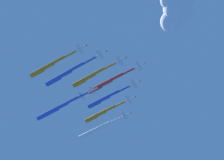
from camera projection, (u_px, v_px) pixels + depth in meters
The scene contains 10 objects.
jet_lead at pixel (106, 83), 217.60m from camera, with size 46.41×23.25×3.70m.
jet_port_inner at pixel (104, 99), 223.07m from camera, with size 43.55×22.14×3.72m.
jet_starboard_inner at pixel (89, 77), 214.06m from camera, with size 43.71×21.90×3.74m.
jet_port_mid at pixel (101, 114), 230.65m from camera, with size 43.31×21.90×3.70m.
jet_starboard_mid at pixel (65, 74), 213.20m from camera, with size 50.35×24.55×3.70m.
jet_port_outer at pixel (95, 130), 237.33m from camera, with size 46.50×22.96×3.67m.
jet_starboard_outer at pixel (48, 66), 209.12m from camera, with size 45.61×23.48×3.72m.
jet_trail_port at pixel (62, 106), 225.05m from camera, with size 45.64×23.17×3.73m.
jet_trail_starboard at pixel (53, 110), 227.61m from camera, with size 45.02×22.50×3.72m.
cloud_puff at pixel (177, 8), 211.23m from camera, with size 36.65×26.80×23.03m.
Camera 1 is at (78.73, -57.84, 11.43)m, focal length 46.31 mm.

